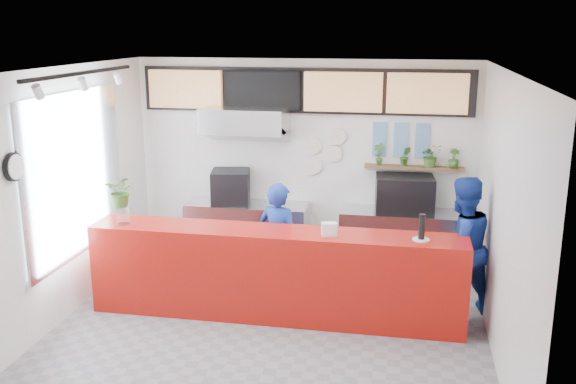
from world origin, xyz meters
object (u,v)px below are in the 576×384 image
Objects in this scene: panini_oven at (231,187)px; staff_right at (460,247)px; service_counter at (275,274)px; espresso_machine at (404,194)px; staff_center at (279,243)px; pepper_mill at (422,227)px.

staff_right is at bearing -32.87° from panini_oven.
service_counter is at bearing -70.57° from panini_oven.
staff_center is at bearing -144.18° from espresso_machine.
staff_right is at bearing 47.36° from pepper_mill.
staff_right reaches higher than pepper_mill.
staff_right is 6.03× the size of pepper_mill.
staff_right is (2.18, 0.49, 0.32)m from service_counter.
panini_oven is at bearing 120.17° from service_counter.
staff_center reaches higher than espresso_machine.
espresso_machine reaches higher than service_counter.
staff_center reaches higher than panini_oven.
staff_center is at bearing 96.26° from service_counter.
staff_right is (3.23, -1.31, -0.28)m from panini_oven.
service_counter is 2.41m from espresso_machine.
pepper_mill reaches higher than service_counter.
panini_oven is 3.30m from pepper_mill.
staff_center is at bearing -63.75° from panini_oven.
staff_center is (-1.54, -1.32, -0.37)m from espresso_machine.
panini_oven reaches higher than service_counter.
staff_right is 0.81m from pepper_mill.
espresso_machine reaches higher than pepper_mill.
panini_oven is at bearing -54.30° from staff_right.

